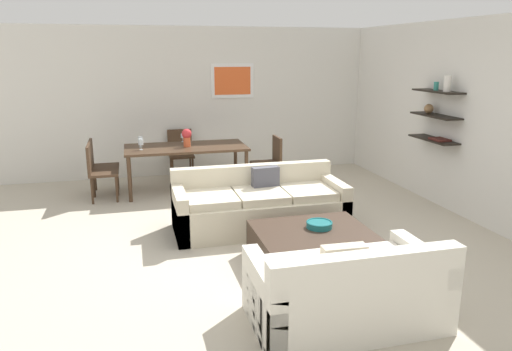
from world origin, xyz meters
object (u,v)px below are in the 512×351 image
loveseat_white (347,291)px  wine_glass_head (183,136)px  dining_chair_right_near (271,159)px  centerpiece_vase (187,136)px  wine_glass_left_near (141,142)px  dining_chair_head (181,151)px  dining_chair_left_far (99,163)px  coffee_table (312,246)px  wine_glass_left_far (140,140)px  dining_table (186,150)px  sofa_beige (259,207)px  decorative_bowl (319,224)px  dining_chair_left_near (98,169)px

loveseat_white → wine_glass_head: size_ratio=11.25×
dining_chair_right_near → centerpiece_vase: 1.44m
wine_glass_left_near → loveseat_white: bearing=-70.3°
dining_chair_head → dining_chair_left_far: same height
dining_chair_left_far → centerpiece_vase: size_ratio=3.00×
coffee_table → wine_glass_left_far: size_ratio=7.19×
loveseat_white → dining_chair_left_far: (-2.21, 4.65, 0.21)m
coffee_table → dining_chair_head: 4.24m
loveseat_white → dining_table: size_ratio=0.81×
wine_glass_head → wine_glass_left_near: bearing=-143.0°
dining_chair_left_far → centerpiece_vase: centerpiece_vase is taller
dining_chair_head → wine_glass_left_far: bearing=-132.9°
sofa_beige → decorative_bowl: (0.38, -1.14, 0.13)m
dining_chair_head → dining_chair_right_near: bearing=-38.5°
loveseat_white → dining_chair_head: dining_chair_head is taller
loveseat_white → coffee_table: loveseat_white is taller
decorative_bowl → dining_table: 3.36m
dining_table → wine_glass_left_near: bearing=-170.6°
decorative_bowl → dining_chair_left_near: size_ratio=0.33×
coffee_table → wine_glass_left_near: wine_glass_left_near is taller
wine_glass_left_far → dining_chair_head: bearing=47.1°
dining_chair_left_near → wine_glass_left_near: bearing=8.2°
decorative_bowl → coffee_table: bearing=-151.4°
dining_chair_left_far → dining_chair_left_near: bearing=-90.0°
centerpiece_vase → coffee_table: bearing=-73.1°
wine_glass_left_near → centerpiece_vase: size_ratio=0.60×
loveseat_white → sofa_beige: bearing=92.9°
dining_table → loveseat_white: bearing=-79.4°
coffee_table → dining_chair_left_near: (-2.37, 3.00, 0.31)m
dining_chair_right_near → wine_glass_left_near: bearing=177.3°
loveseat_white → dining_table: 4.53m
coffee_table → wine_glass_left_far: 3.81m
dining_chair_right_near → wine_glass_head: 1.56m
centerpiece_vase → loveseat_white: bearing=-79.6°
coffee_table → dining_chair_left_near: size_ratio=1.41×
decorative_bowl → sofa_beige: bearing=108.3°
wine_glass_head → dining_chair_head: bearing=90.0°
dining_chair_head → dining_chair_right_near: (1.39, -1.10, 0.00)m
coffee_table → dining_chair_left_near: dining_chair_left_near is taller
dining_chair_left_far → wine_glass_head: bearing=8.4°
centerpiece_vase → sofa_beige: bearing=-71.0°
wine_glass_left_near → dining_chair_left_near: bearing=-171.8°
dining_table → wine_glass_left_far: (-0.72, 0.12, 0.18)m
dining_chair_left_far → wine_glass_left_far: 0.77m
coffee_table → dining_chair_left_near: 3.84m
wine_glass_left_far → wine_glass_head: bearing=22.9°
sofa_beige → dining_chair_right_near: (0.68, 1.81, 0.21)m
decorative_bowl → dining_chair_left_near: bearing=129.9°
dining_chair_left_far → wine_glass_head: 1.44m
sofa_beige → centerpiece_vase: centerpiece_vase is taller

